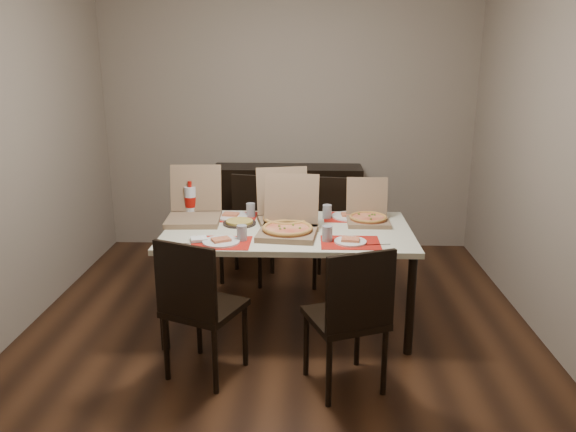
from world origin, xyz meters
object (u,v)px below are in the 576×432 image
object	(u,v)px
chair_near_left	(198,303)
dip_bowl	(300,222)
soda_bottle	(190,201)
sideboard	(287,210)
chair_near_right	(351,314)
chair_far_right	(339,226)
dining_table	(288,238)
chair_far_left	(250,223)
pizza_box_center	(288,226)

from	to	relation	value
chair_near_left	dip_bowl	distance (m)	1.13
soda_bottle	chair_near_left	bearing A→B (deg)	-77.04
sideboard	chair_near_right	bearing A→B (deg)	-79.64
chair_near_left	chair_far_right	bearing A→B (deg)	60.29
chair_near_right	dip_bowl	size ratio (longest dim) A/B	8.49
dip_bowl	dining_table	bearing A→B (deg)	-124.37
dining_table	chair_far_right	distance (m)	0.98
sideboard	chair_far_left	xyz separation A→B (m)	(-0.32, -0.70, 0.06)
chair_near_left	soda_bottle	xyz separation A→B (m)	(-0.26, 1.13, 0.36)
soda_bottle	pizza_box_center	bearing A→B (deg)	-30.51
sideboard	chair_far_left	distance (m)	0.78
chair_near_left	chair_far_right	xyz separation A→B (m)	(0.95, 1.66, 0.00)
chair_far_left	soda_bottle	xyz separation A→B (m)	(-0.40, -0.60, 0.36)
chair_far_right	sideboard	bearing A→B (deg)	121.81
chair_near_right	soda_bottle	world-z (taller)	soda_bottle
chair_far_left	dip_bowl	bearing A→B (deg)	-59.83
sideboard	chair_near_right	world-z (taller)	chair_near_right
dining_table	pizza_box_center	xyz separation A→B (m)	(0.01, -0.12, 0.13)
chair_far_left	soda_bottle	size ratio (longest dim) A/B	3.35
sideboard	chair_far_right	size ratio (longest dim) A/B	1.61
chair_near_right	soda_bottle	size ratio (longest dim) A/B	3.35
chair_far_right	dip_bowl	world-z (taller)	chair_far_right
dip_bowl	soda_bottle	bearing A→B (deg)	166.34
dip_bowl	sideboard	bearing A→B (deg)	95.79
chair_far_right	dip_bowl	size ratio (longest dim) A/B	8.49
chair_far_right	soda_bottle	distance (m)	1.36
chair_near_left	pizza_box_center	size ratio (longest dim) A/B	1.92
chair_far_left	chair_far_right	distance (m)	0.81
sideboard	pizza_box_center	size ratio (longest dim) A/B	3.10
chair_far_left	chair_near_left	bearing A→B (deg)	-94.66
chair_near_left	chair_far_left	bearing A→B (deg)	85.34
chair_far_right	chair_near_left	bearing A→B (deg)	-119.71
dip_bowl	soda_bottle	xyz separation A→B (m)	(-0.88, 0.21, 0.10)
dining_table	chair_far_right	bearing A→B (deg)	64.14
chair_far_left	pizza_box_center	size ratio (longest dim) A/B	1.92
chair_near_right	chair_far_right	size ratio (longest dim) A/B	1.00
sideboard	soda_bottle	distance (m)	1.55
chair_far_left	pizza_box_center	world-z (taller)	pizza_box_center
sideboard	dining_table	xyz separation A→B (m)	(0.06, -1.65, 0.23)
soda_bottle	dip_bowl	bearing A→B (deg)	-13.66
chair_near_left	soda_bottle	world-z (taller)	soda_bottle
sideboard	chair_near_right	xyz separation A→B (m)	(0.47, -2.55, 0.06)
pizza_box_center	dining_table	bearing A→B (deg)	92.66
dining_table	chair_near_left	world-z (taller)	chair_near_left
dining_table	pizza_box_center	size ratio (longest dim) A/B	3.72
sideboard	dining_table	world-z (taller)	sideboard
chair_far_right	pizza_box_center	distance (m)	1.11
sideboard	dining_table	bearing A→B (deg)	-87.76
dip_bowl	soda_bottle	distance (m)	0.91
sideboard	chair_near_left	distance (m)	2.48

